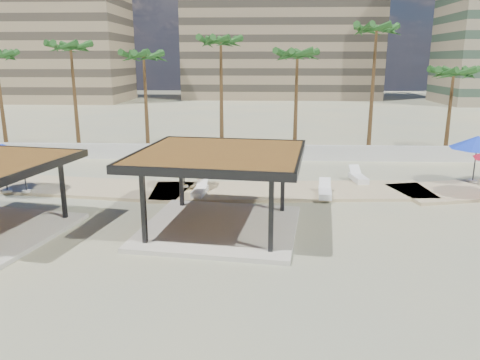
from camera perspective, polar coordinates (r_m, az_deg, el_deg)
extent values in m
plane|color=tan|center=(20.71, 1.79, -6.79)|extent=(200.00, 200.00, 0.00)
cube|color=#C6B284|center=(30.38, -21.25, -0.73)|extent=(16.40, 6.19, 0.24)
cube|color=#C6B284|center=(27.39, 6.19, -1.40)|extent=(16.24, 5.11, 0.24)
cube|color=silver|center=(35.97, 2.16, 3.37)|extent=(56.00, 0.30, 1.20)
cube|color=#937F60|center=(97.27, -24.39, 17.64)|extent=(34.00, 16.00, 30.00)
cube|color=#847259|center=(97.60, 5.02, 18.20)|extent=(38.00, 16.00, 28.00)
cube|color=beige|center=(21.41, -2.41, -5.77)|extent=(7.67, 7.67, 0.21)
cube|color=black|center=(19.27, -11.69, -3.18)|extent=(0.21, 0.21, 3.11)
cube|color=black|center=(23.97, -7.18, 0.48)|extent=(0.21, 0.21, 3.11)
cube|color=black|center=(18.05, 3.82, -4.11)|extent=(0.21, 0.21, 3.11)
cube|color=black|center=(23.00, 5.25, -0.06)|extent=(0.21, 0.21, 3.11)
cube|color=brown|center=(20.50, -2.51, 3.07)|extent=(7.90, 7.90, 0.29)
cube|color=black|center=(17.16, -5.06, 0.78)|extent=(7.10, 1.05, 0.35)
cube|color=black|center=(23.89, -0.68, 4.71)|extent=(7.10, 1.05, 0.35)
cube|color=black|center=(21.53, -11.72, 3.33)|extent=(1.05, 7.10, 0.35)
cube|color=black|center=(20.04, 7.37, 2.70)|extent=(1.05, 7.10, 0.35)
cube|color=black|center=(23.52, -20.80, -0.96)|extent=(0.20, 0.20, 2.88)
cube|color=black|center=(25.26, -24.60, 3.36)|extent=(6.54, 1.32, 0.33)
cube|color=black|center=(20.76, -22.82, 1.39)|extent=(1.32, 6.54, 0.33)
cylinder|color=beige|center=(29.34, -24.58, -1.22)|extent=(0.50, 0.50, 0.12)
cylinder|color=#262628|center=(29.08, -24.81, 0.93)|extent=(0.07, 0.07, 2.39)
cone|color=blue|center=(28.88, -25.02, 2.91)|extent=(3.60, 3.60, 0.70)
cylinder|color=beige|center=(27.89, -6.78, -0.76)|extent=(0.45, 0.45, 0.11)
cylinder|color=#262628|center=(27.64, -6.84, 1.32)|extent=(0.06, 0.06, 2.18)
cone|color=#FFBA08|center=(27.45, -6.90, 3.22)|extent=(3.32, 3.32, 0.64)
cylinder|color=beige|center=(32.20, 26.49, -0.12)|extent=(0.56, 0.56, 0.13)
cylinder|color=#262628|center=(31.94, 26.74, 2.10)|extent=(0.08, 0.08, 2.69)
cone|color=blue|center=(31.74, 26.97, 4.13)|extent=(3.75, 3.75, 0.78)
cylinder|color=beige|center=(29.86, -26.49, -1.17)|extent=(0.54, 0.54, 0.13)
cylinder|color=#262628|center=(29.59, -26.75, 1.14)|extent=(0.08, 0.08, 2.60)
cone|color=blue|center=(29.38, -26.99, 3.25)|extent=(3.87, 3.87, 0.76)
cube|color=white|center=(26.33, -4.95, -1.46)|extent=(0.82, 1.87, 0.25)
cube|color=white|center=(26.29, -4.96, -1.14)|extent=(0.82, 1.87, 0.05)
cube|color=white|center=(26.90, -4.63, -0.29)|extent=(0.66, 0.68, 0.46)
cube|color=white|center=(26.36, 10.31, -1.60)|extent=(0.89, 2.03, 0.28)
cube|color=white|center=(26.31, 10.33, -1.25)|extent=(0.89, 2.03, 0.06)
cube|color=white|center=(26.99, 10.31, -0.33)|extent=(0.72, 0.74, 0.50)
cube|color=white|center=(30.03, 14.24, 0.16)|extent=(0.95, 2.08, 0.28)
cube|color=white|center=(29.98, 14.26, 0.48)|extent=(0.95, 2.08, 0.06)
cube|color=white|center=(30.65, 13.83, 1.27)|extent=(0.74, 0.77, 0.51)
cone|color=brown|center=(43.32, -27.09, 8.27)|extent=(0.36, 0.36, 8.04)
cone|color=brown|center=(41.06, -19.47, 9.23)|extent=(0.36, 0.36, 8.70)
ellipsoid|color=#1F4F1C|center=(40.95, -19.96, 14.94)|extent=(3.00, 3.00, 1.80)
cone|color=brown|center=(38.69, -11.38, 8.96)|extent=(0.36, 0.36, 7.98)
ellipsoid|color=#1F4F1C|center=(38.53, -11.67, 14.50)|extent=(3.00, 3.00, 1.80)
cone|color=brown|center=(38.46, -2.29, 10.03)|extent=(0.36, 0.36, 9.10)
ellipsoid|color=#1F4F1C|center=(38.37, -2.35, 16.44)|extent=(3.00, 3.00, 1.80)
cone|color=brown|center=(37.97, 6.83, 9.11)|extent=(0.36, 0.36, 8.08)
ellipsoid|color=#1F4F1C|center=(37.81, 7.01, 14.84)|extent=(3.00, 3.00, 1.80)
cone|color=brown|center=(38.99, 15.82, 10.20)|extent=(0.36, 0.36, 9.96)
ellipsoid|color=#1F4F1C|center=(38.97, 16.32, 17.15)|extent=(3.00, 3.00, 1.80)
cone|color=brown|center=(40.52, 24.14, 7.34)|extent=(0.36, 0.36, 6.73)
ellipsoid|color=#1F4F1C|center=(40.33, 24.60, 11.72)|extent=(3.00, 3.00, 1.80)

